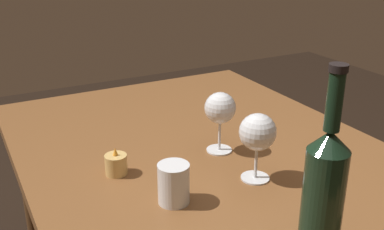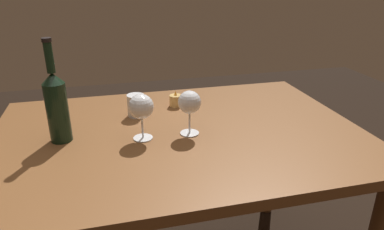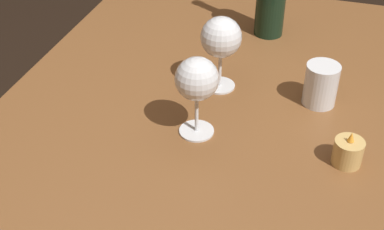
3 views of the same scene
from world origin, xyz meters
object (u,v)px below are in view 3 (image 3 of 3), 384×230
(votive_candle, at_px, (348,153))
(water_tumbler, at_px, (321,87))
(wine_glass_left, at_px, (221,39))
(wine_glass_right, at_px, (197,81))

(votive_candle, bearing_deg, water_tumbler, -158.82)
(wine_glass_left, height_order, water_tumbler, wine_glass_left)
(wine_glass_left, xyz_separation_m, wine_glass_right, (0.16, -0.00, 0.00))
(wine_glass_right, distance_m, water_tumbler, 0.28)
(water_tumbler, relative_size, votive_candle, 1.30)
(wine_glass_left, relative_size, votive_candle, 2.38)
(water_tumbler, height_order, votive_candle, water_tumbler)
(wine_glass_left, bearing_deg, wine_glass_right, -0.65)
(wine_glass_left, distance_m, wine_glass_right, 0.16)
(water_tumbler, bearing_deg, wine_glass_left, -89.86)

